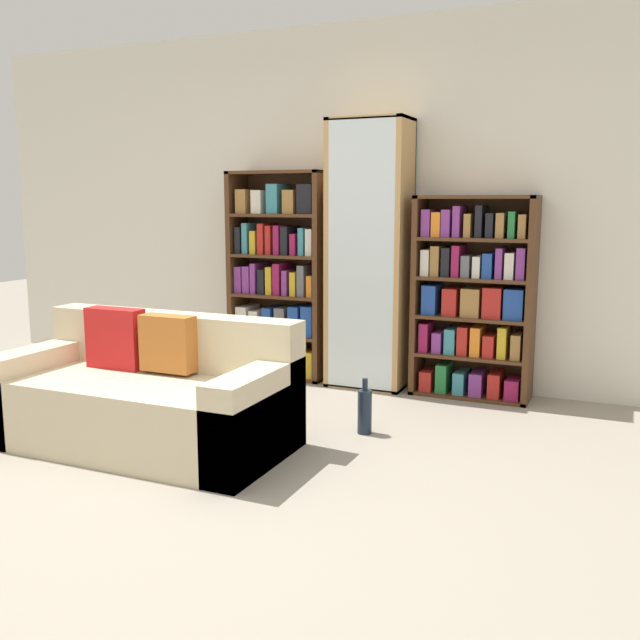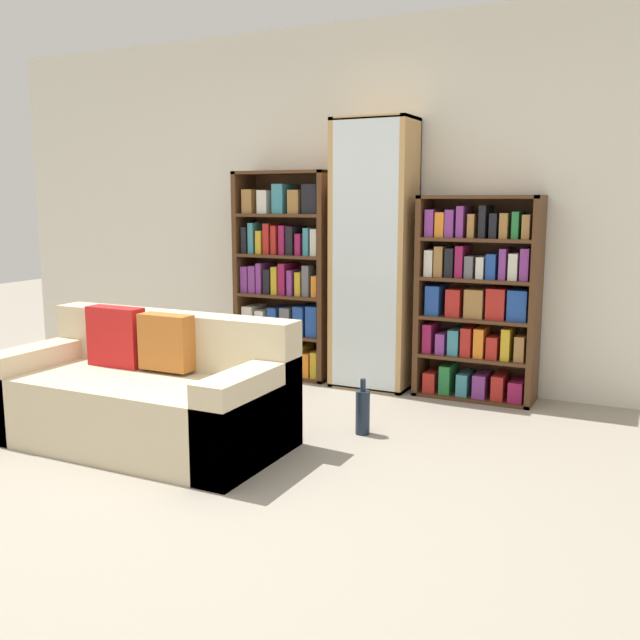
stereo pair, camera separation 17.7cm
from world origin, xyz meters
name	(u,v)px [view 2 (the right image)]	position (x,y,z in m)	size (l,w,h in m)	color
ground_plane	(177,490)	(0.00, 0.00, 0.00)	(16.00, 16.00, 0.00)	gray
wall_back	(371,205)	(0.00, 2.48, 1.35)	(6.98, 0.06, 2.70)	silver
couch	(145,396)	(-0.59, 0.50, 0.27)	(1.67, 0.81, 0.76)	beige
bookshelf_left	(286,281)	(-0.63, 2.27, 0.76)	(0.78, 0.32, 1.61)	#4C2D19
display_cabinet	(374,257)	(0.12, 2.26, 0.97)	(0.58, 0.36, 1.97)	tan
bookshelf_right	(478,300)	(0.89, 2.27, 0.70)	(0.83, 0.32, 1.42)	#4C2D19
wine_bottle	(363,411)	(0.49, 1.17, 0.14)	(0.09, 0.09, 0.34)	#192333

